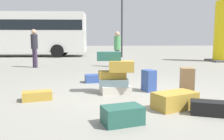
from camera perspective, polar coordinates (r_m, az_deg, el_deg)
name	(u,v)px	position (r m, az deg, el deg)	size (l,w,h in m)	color
ground_plane	(132,94)	(5.54, 4.97, -5.79)	(80.00, 80.00, 0.00)	gray
suitcase_tower	(115,75)	(5.53, 0.66, -1.18)	(0.85, 0.55, 0.97)	beige
suitcase_navy_foreground_far	(149,81)	(5.84, 8.89, -2.54)	(0.25, 0.31, 0.52)	#334F99
suitcase_black_white_trunk	(214,108)	(4.34, 23.45, -8.51)	(0.75, 0.28, 0.24)	black
suitcase_teal_upright_blue	(122,115)	(3.61, 2.52, -10.79)	(0.59, 0.37, 0.27)	#26594C
suitcase_brown_foreground_near	(187,84)	(5.23, 17.62, -3.16)	(0.27, 0.30, 0.67)	olive
suitcase_navy_left_side	(97,78)	(7.01, -3.57, -2.01)	(0.71, 0.34, 0.23)	#334F99
suitcase_tan_right_side	(37,96)	(5.21, -17.62, -5.92)	(0.59, 0.31, 0.19)	#B28C33
suitcase_tan_behind_tower	(175,100)	(4.52, 14.92, -7.08)	(0.79, 0.44, 0.30)	#B28C33
person_bearded_onlooker	(34,45)	(11.12, -18.23, 5.80)	(0.30, 0.30, 1.70)	#3F334C
person_tourist_with_camera	(117,46)	(10.81, 1.29, 5.84)	(0.30, 0.32, 1.62)	#3F334C
yellow_dummy_statue	(224,29)	(14.92, 25.35, 9.01)	(1.42, 1.42, 4.16)	yellow
parked_bus	(13,31)	(18.95, -22.88, 8.61)	(10.67, 2.99, 3.15)	silver
lamp_post	(122,5)	(16.71, 2.44, 15.50)	(0.36, 0.36, 5.43)	#333338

